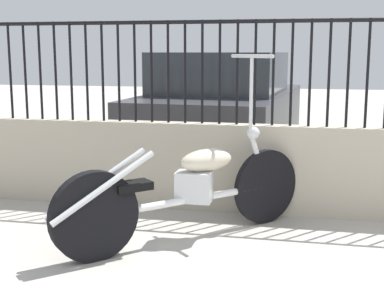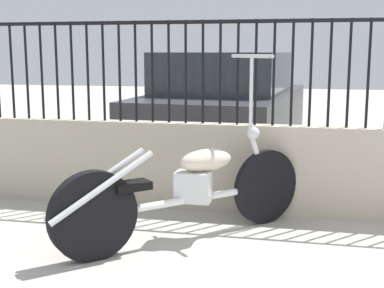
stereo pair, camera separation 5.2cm
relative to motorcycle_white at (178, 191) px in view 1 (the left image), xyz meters
name	(u,v)px [view 1 (the left image)]	position (x,y,z in m)	size (l,w,h in m)	color
low_wall	(372,174)	(1.54, 0.93, 0.00)	(8.04, 0.18, 0.82)	#B2A893
fence_railing	(378,59)	(1.54, 0.93, 1.00)	(8.04, 0.04, 0.94)	black
motorcycle_white	(178,191)	(0.00, 0.00, 0.00)	(1.69, 1.66, 1.46)	black
car_dark_grey	(224,106)	(-0.16, 3.45, 0.31)	(2.04, 4.03, 1.47)	black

